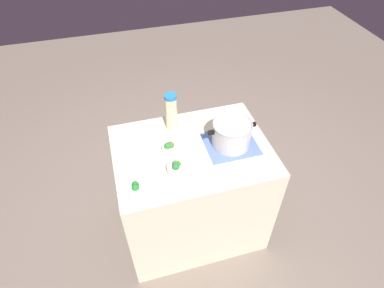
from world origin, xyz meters
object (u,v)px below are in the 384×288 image
at_px(cooking_pot, 232,133).
at_px(broccoli_bowl_center, 170,148).
at_px(broccoli_bowl_back, 136,189).
at_px(broccoli_bowl_front, 177,168).
at_px(lemonade_pitcher, 171,112).

distance_m(cooking_pot, broccoli_bowl_center, 0.43).
relative_size(cooking_pot, broccoli_bowl_back, 3.18).
bearing_deg(cooking_pot, broccoli_bowl_front, 18.83).
xyz_separation_m(cooking_pot, broccoli_bowl_back, (0.69, 0.23, -0.07)).
height_order(cooking_pot, broccoli_bowl_center, cooking_pot).
height_order(broccoli_bowl_front, broccoli_bowl_center, broccoli_bowl_front).
xyz_separation_m(broccoli_bowl_front, broccoli_bowl_center, (0.00, -0.19, -0.00)).
height_order(cooking_pot, lemonade_pitcher, lemonade_pitcher).
relative_size(cooking_pot, broccoli_bowl_front, 2.61).
bearing_deg(broccoli_bowl_back, lemonade_pitcher, -123.95).
distance_m(cooking_pot, lemonade_pitcher, 0.45).
bearing_deg(lemonade_pitcher, broccoli_bowl_front, 80.89).
bearing_deg(broccoli_bowl_back, cooking_pot, -161.46).
distance_m(broccoli_bowl_center, broccoli_bowl_back, 0.39).
distance_m(lemonade_pitcher, broccoli_bowl_front, 0.44).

